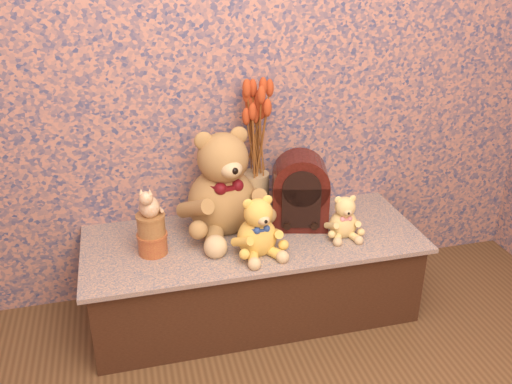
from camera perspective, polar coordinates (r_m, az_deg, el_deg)
display_shelf at (r=2.54m, az=-0.28°, el=-8.51°), size 1.47×0.59×0.39m
teddy_large at (r=2.40m, az=-3.60°, el=1.62°), size 0.48×0.55×0.51m
teddy_medium at (r=2.26m, az=0.10°, el=-3.20°), size 0.26×0.30×0.28m
teddy_small at (r=2.43m, az=9.08°, el=-2.25°), size 0.18×0.21×0.21m
cathedral_radio at (r=2.47m, az=4.58°, el=0.17°), size 0.29×0.24×0.34m
ceramic_vase at (r=2.55m, az=-0.15°, el=-0.35°), size 0.14×0.14×0.22m
dried_stalks at (r=2.43m, az=-0.16°, el=6.92°), size 0.29×0.29×0.46m
biscuit_tin_lower at (r=2.34m, az=-10.63°, el=-5.26°), size 0.14×0.14×0.09m
biscuit_tin_upper at (r=2.29m, az=-10.80°, el=-3.36°), size 0.12×0.12×0.09m
cat_figurine at (r=2.24m, az=-11.03°, el=-0.86°), size 0.13×0.14×0.13m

